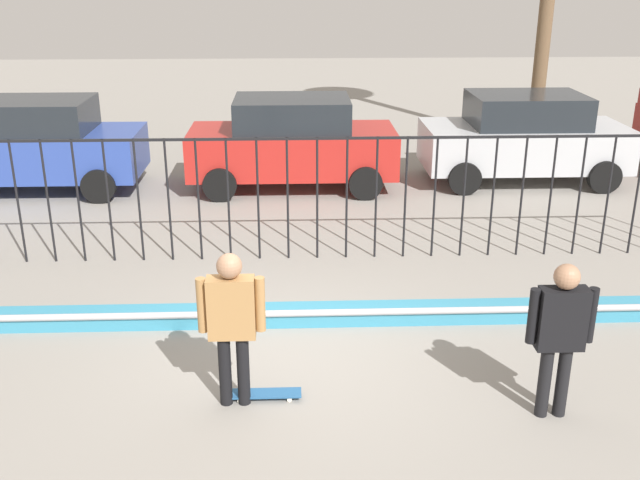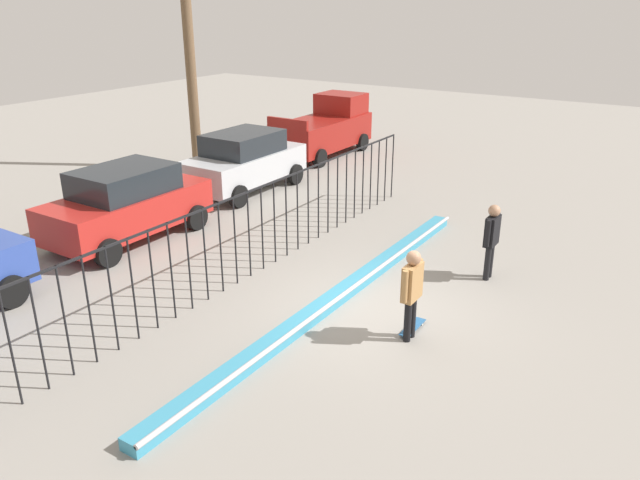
{
  "view_description": "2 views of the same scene",
  "coord_description": "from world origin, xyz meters",
  "px_view_note": "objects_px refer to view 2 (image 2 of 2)",
  "views": [
    {
      "loc": [
        0.08,
        -7.89,
        4.47
      ],
      "look_at": [
        0.47,
        1.99,
        0.73
      ],
      "focal_mm": 41.06,
      "sensor_mm": 36.0,
      "label": 1
    },
    {
      "loc": [
        -9.74,
        -5.03,
        5.85
      ],
      "look_at": [
        0.37,
        1.5,
        1.09
      ],
      "focal_mm": 34.54,
      "sensor_mm": 36.0,
      "label": 2
    }
  ],
  "objects_px": {
    "skateboard": "(413,327)",
    "pickup_truck": "(325,128)",
    "camera_operator": "(492,235)",
    "parked_car_silver": "(244,161)",
    "skateboarder": "(412,287)",
    "parked_car_red": "(127,203)"
  },
  "relations": [
    {
      "from": "skateboard",
      "to": "pickup_truck",
      "type": "bearing_deg",
      "value": 59.93
    },
    {
      "from": "skateboard",
      "to": "camera_operator",
      "type": "xyz_separation_m",
      "value": [
        3.02,
        -0.42,
        0.97
      ]
    },
    {
      "from": "skateboarder",
      "to": "parked_car_red",
      "type": "relative_size",
      "value": 0.41
    },
    {
      "from": "parked_car_silver",
      "to": "pickup_truck",
      "type": "relative_size",
      "value": 0.91
    },
    {
      "from": "parked_car_silver",
      "to": "parked_car_red",
      "type": "bearing_deg",
      "value": -178.13
    },
    {
      "from": "skateboard",
      "to": "parked_car_silver",
      "type": "height_order",
      "value": "parked_car_silver"
    },
    {
      "from": "skateboard",
      "to": "parked_car_red",
      "type": "relative_size",
      "value": 0.19
    },
    {
      "from": "skateboarder",
      "to": "parked_car_silver",
      "type": "xyz_separation_m",
      "value": [
        5.65,
        8.5,
        -0.08
      ]
    },
    {
      "from": "skateboarder",
      "to": "parked_car_silver",
      "type": "distance_m",
      "value": 10.2
    },
    {
      "from": "skateboard",
      "to": "parked_car_silver",
      "type": "bearing_deg",
      "value": 78.39
    },
    {
      "from": "skateboarder",
      "to": "parked_car_silver",
      "type": "height_order",
      "value": "parked_car_silver"
    },
    {
      "from": "skateboarder",
      "to": "camera_operator",
      "type": "bearing_deg",
      "value": 13.4
    },
    {
      "from": "camera_operator",
      "to": "skateboarder",
      "type": "bearing_deg",
      "value": 34.47
    },
    {
      "from": "skateboarder",
      "to": "pickup_truck",
      "type": "height_order",
      "value": "pickup_truck"
    },
    {
      "from": "parked_car_silver",
      "to": "pickup_truck",
      "type": "xyz_separation_m",
      "value": [
        5.62,
        0.51,
        0.06
      ]
    },
    {
      "from": "skateboarder",
      "to": "parked_car_red",
      "type": "bearing_deg",
      "value": 104.75
    },
    {
      "from": "camera_operator",
      "to": "parked_car_red",
      "type": "distance_m",
      "value": 8.99
    },
    {
      "from": "camera_operator",
      "to": "parked_car_silver",
      "type": "xyz_separation_m",
      "value": [
        2.31,
        8.84,
        -0.06
      ]
    },
    {
      "from": "skateboarder",
      "to": "pickup_truck",
      "type": "xyz_separation_m",
      "value": [
        11.27,
        9.0,
        -0.01
      ]
    },
    {
      "from": "skateboarder",
      "to": "parked_car_red",
      "type": "xyz_separation_m",
      "value": [
        0.66,
        8.23,
        -0.08
      ]
    },
    {
      "from": "skateboard",
      "to": "parked_car_red",
      "type": "distance_m",
      "value": 8.22
    },
    {
      "from": "skateboard",
      "to": "pickup_truck",
      "type": "relative_size",
      "value": 0.17
    }
  ]
}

